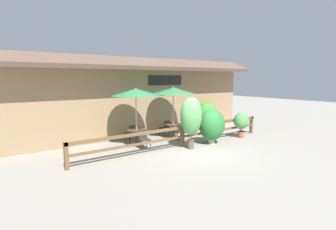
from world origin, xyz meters
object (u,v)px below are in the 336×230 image
at_px(potted_plant_tall_tropical, 212,125).
at_px(potted_plant_small_flowering, 207,113).
at_px(chair_middle_streetside, 182,131).
at_px(patio_umbrella_middle, 173,91).
at_px(potted_plant_entrance_palm, 191,117).
at_px(chair_near_wallside, 131,133).
at_px(chair_near_streetside, 144,138).
at_px(dining_table_middle, 173,127).
at_px(patio_umbrella_near, 136,92).
at_px(potted_plant_corner_fern, 241,122).
at_px(dining_table_near, 137,132).
at_px(chair_middle_wallside, 165,127).

distance_m(potted_plant_tall_tropical, potted_plant_small_flowering, 3.83).
bearing_deg(chair_middle_streetside, patio_umbrella_middle, 84.31).
relative_size(chair_middle_streetside, potted_plant_entrance_palm, 0.37).
relative_size(chair_near_wallside, potted_plant_tall_tropical, 0.51).
xyz_separation_m(chair_middle_streetside, potted_plant_entrance_palm, (-0.68, -1.45, 0.96)).
bearing_deg(potted_plant_small_flowering, chair_near_wallside, -176.50).
relative_size(chair_near_streetside, potted_plant_entrance_palm, 0.37).
bearing_deg(dining_table_middle, potted_plant_entrance_palm, -106.81).
distance_m(patio_umbrella_middle, chair_middle_streetside, 2.11).
relative_size(dining_table_middle, potted_plant_entrance_palm, 0.40).
relative_size(patio_umbrella_near, patio_umbrella_middle, 1.00).
distance_m(chair_middle_streetside, potted_plant_entrance_palm, 1.87).
bearing_deg(patio_umbrella_middle, potted_plant_corner_fern, -34.08).
bearing_deg(potted_plant_tall_tropical, chair_middle_streetside, 118.33).
height_order(chair_near_streetside, potted_plant_small_flowering, potted_plant_small_flowering).
bearing_deg(chair_near_wallside, patio_umbrella_middle, 152.42).
distance_m(dining_table_middle, potted_plant_small_flowering, 3.41).
bearing_deg(potted_plant_small_flowering, dining_table_near, -169.43).
relative_size(potted_plant_entrance_palm, potted_plant_tall_tropical, 1.38).
bearing_deg(potted_plant_corner_fern, chair_near_wallside, 153.92).
bearing_deg(patio_umbrella_middle, potted_plant_small_flowering, 14.78).
height_order(chair_near_wallside, chair_middle_wallside, same).
bearing_deg(potted_plant_corner_fern, dining_table_middle, 145.92).
distance_m(patio_umbrella_middle, potted_plant_small_flowering, 3.73).
relative_size(dining_table_near, chair_middle_streetside, 1.06).
height_order(patio_umbrella_middle, potted_plant_entrance_palm, patio_umbrella_middle).
xyz_separation_m(chair_near_wallside, potted_plant_entrance_palm, (1.58, -2.65, 0.96)).
relative_size(chair_middle_wallside, potted_plant_small_flowering, 0.52).
height_order(chair_near_streetside, chair_middle_wallside, same).
xyz_separation_m(patio_umbrella_middle, potted_plant_corner_fern, (2.98, -2.02, -1.64)).
distance_m(dining_table_middle, potted_plant_tall_tropical, 2.18).
xyz_separation_m(chair_near_streetside, potted_plant_tall_tropical, (3.08, -1.15, 0.43)).
xyz_separation_m(patio_umbrella_near, patio_umbrella_middle, (2.29, 0.17, 0.00)).
distance_m(potted_plant_entrance_palm, potted_plant_small_flowering, 4.96).
bearing_deg(potted_plant_entrance_palm, patio_umbrella_middle, 73.19).
distance_m(chair_middle_streetside, potted_plant_corner_fern, 3.26).
height_order(patio_umbrella_near, potted_plant_tall_tropical, patio_umbrella_near).
bearing_deg(chair_middle_wallside, chair_near_wallside, -5.90).
relative_size(chair_near_wallside, chair_middle_wallside, 1.00).
distance_m(chair_near_streetside, chair_middle_wallside, 2.76).
bearing_deg(chair_near_streetside, potted_plant_tall_tropical, -12.74).
bearing_deg(chair_near_wallside, chair_middle_streetside, 137.86).
bearing_deg(patio_umbrella_near, potted_plant_small_flowering, 10.57).
relative_size(chair_near_wallside, potted_plant_small_flowering, 0.52).
relative_size(chair_near_wallside, patio_umbrella_middle, 0.32).
bearing_deg(potted_plant_small_flowering, chair_middle_wallside, -176.61).
xyz_separation_m(dining_table_near, potted_plant_entrance_palm, (1.65, -1.95, 0.82)).
relative_size(chair_middle_streetside, potted_plant_tall_tropical, 0.51).
height_order(patio_umbrella_middle, potted_plant_tall_tropical, patio_umbrella_middle).
bearing_deg(patio_umbrella_middle, chair_near_streetside, -159.27).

